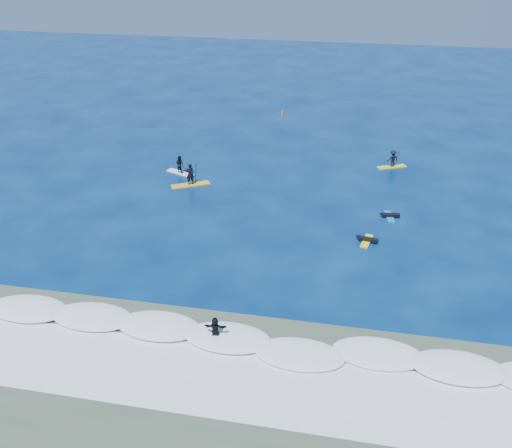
% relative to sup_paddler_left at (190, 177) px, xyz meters
% --- Properties ---
extents(ground, '(160.00, 160.00, 0.00)m').
position_rel_sup_paddler_left_xyz_m(ground, '(7.11, -9.60, -0.73)').
color(ground, '#031946').
rests_on(ground, ground).
extents(shallow_water, '(90.00, 13.00, 0.01)m').
position_rel_sup_paddler_left_xyz_m(shallow_water, '(7.11, -23.60, -0.73)').
color(shallow_water, '#3A4F3D').
rests_on(shallow_water, ground).
extents(breaking_wave, '(40.00, 6.00, 0.30)m').
position_rel_sup_paddler_left_xyz_m(breaking_wave, '(7.11, -19.60, -0.73)').
color(breaking_wave, white).
rests_on(breaking_wave, ground).
extents(whitewater, '(34.00, 5.00, 0.02)m').
position_rel_sup_paddler_left_xyz_m(whitewater, '(7.11, -22.60, -0.73)').
color(whitewater, silver).
rests_on(whitewater, ground).
extents(sup_paddler_left, '(3.32, 2.39, 2.35)m').
position_rel_sup_paddler_left_xyz_m(sup_paddler_left, '(0.00, 0.00, 0.00)').
color(sup_paddler_left, gold).
rests_on(sup_paddler_left, ground).
extents(sup_paddler_center, '(2.79, 1.71, 1.92)m').
position_rel_sup_paddler_left_xyz_m(sup_paddler_center, '(-1.72, 2.38, -0.01)').
color(sup_paddler_center, white).
rests_on(sup_paddler_center, ground).
extents(sup_paddler_right, '(2.73, 1.78, 1.90)m').
position_rel_sup_paddler_left_xyz_m(sup_paddler_right, '(17.13, 7.61, 0.01)').
color(sup_paddler_right, yellow).
rests_on(sup_paddler_right, ground).
extents(prone_paddler_near, '(1.59, 2.06, 0.42)m').
position_rel_sup_paddler_left_xyz_m(prone_paddler_near, '(15.24, -7.06, -0.59)').
color(prone_paddler_near, yellow).
rests_on(prone_paddler_near, ground).
extents(prone_paddler_far, '(1.55, 2.00, 0.41)m').
position_rel_sup_paddler_left_xyz_m(prone_paddler_far, '(16.85, -2.86, -0.59)').
color(prone_paddler_far, '#1868B7').
rests_on(prone_paddler_far, ground).
extents(wave_surfer, '(2.02, 0.71, 1.43)m').
position_rel_sup_paddler_left_xyz_m(wave_surfer, '(7.51, -19.81, 0.08)').
color(wave_surfer, silver).
rests_on(wave_surfer, breaking_wave).
extents(marker_buoy, '(0.29, 0.29, 0.71)m').
position_rel_sup_paddler_left_xyz_m(marker_buoy, '(4.65, 21.67, -0.43)').
color(marker_buoy, '#D74D13').
rests_on(marker_buoy, ground).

